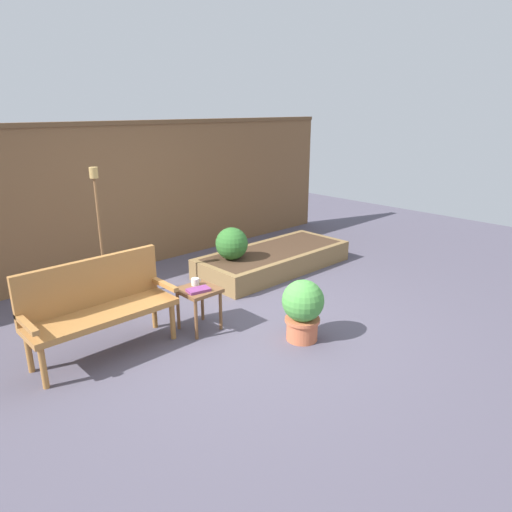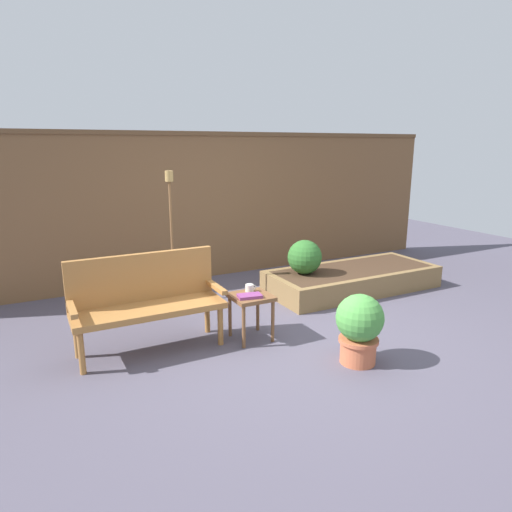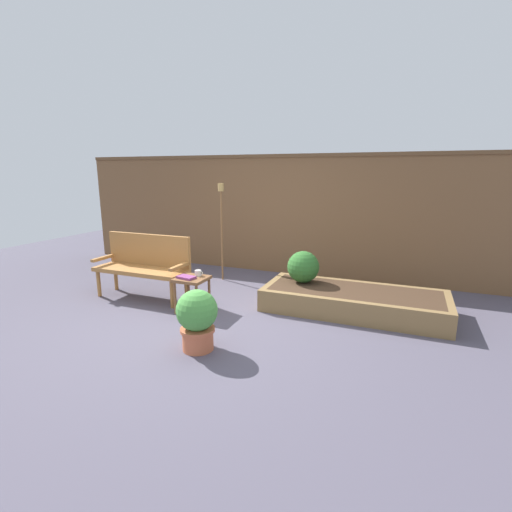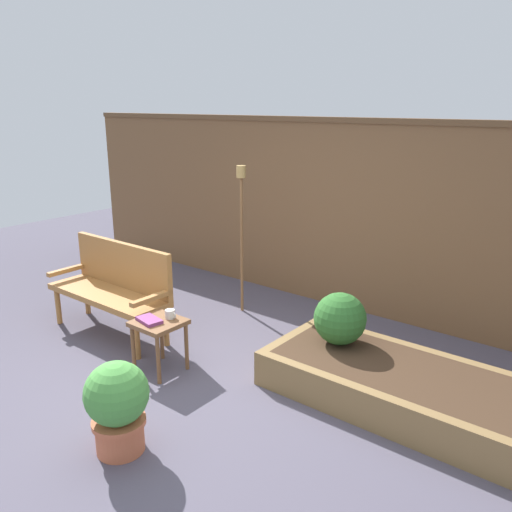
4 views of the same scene
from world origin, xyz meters
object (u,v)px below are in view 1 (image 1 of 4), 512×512
(cup_on_table, at_px, (195,282))
(book_on_table, at_px, (198,290))
(shrub_near_bench, at_px, (232,244))
(potted_boxwood, at_px, (303,308))
(tiki_torch, at_px, (98,210))
(garden_bench, at_px, (97,301))
(side_table, at_px, (199,296))

(cup_on_table, relative_size, book_on_table, 0.51)
(cup_on_table, relative_size, shrub_near_bench, 0.26)
(potted_boxwood, distance_m, tiki_torch, 2.77)
(tiki_torch, bearing_deg, garden_bench, -117.83)
(side_table, xyz_separation_m, cup_on_table, (0.04, 0.10, 0.12))
(shrub_near_bench, bearing_deg, garden_bench, -164.18)
(side_table, distance_m, book_on_table, 0.13)
(garden_bench, xyz_separation_m, shrub_near_bench, (2.27, 0.64, -0.02))
(garden_bench, relative_size, shrub_near_bench, 3.17)
(cup_on_table, xyz_separation_m, potted_boxwood, (0.60, -1.04, -0.16))
(side_table, relative_size, cup_on_table, 4.00)
(cup_on_table, bearing_deg, side_table, -109.79)
(garden_bench, bearing_deg, tiki_torch, 62.17)
(tiki_torch, bearing_deg, shrub_near_bench, -20.51)
(garden_bench, distance_m, potted_boxwood, 2.05)
(cup_on_table, bearing_deg, shrub_near_bench, 33.93)
(garden_bench, xyz_separation_m, potted_boxwood, (1.64, -1.22, -0.18))
(book_on_table, distance_m, potted_boxwood, 1.11)
(shrub_near_bench, height_order, tiki_torch, tiki_torch)
(garden_bench, height_order, shrub_near_bench, garden_bench)
(book_on_table, xyz_separation_m, shrub_near_bench, (1.32, 1.00, 0.03))
(side_table, xyz_separation_m, tiki_torch, (-0.34, 1.54, 0.75))
(cup_on_table, height_order, book_on_table, cup_on_table)
(shrub_near_bench, relative_size, tiki_torch, 0.27)
(book_on_table, relative_size, shrub_near_bench, 0.52)
(potted_boxwood, relative_size, shrub_near_bench, 1.45)
(side_table, height_order, shrub_near_bench, shrub_near_bench)
(garden_bench, bearing_deg, book_on_table, -20.45)
(side_table, relative_size, potted_boxwood, 0.73)
(cup_on_table, height_order, shrub_near_bench, shrub_near_bench)
(shrub_near_bench, bearing_deg, cup_on_table, -146.07)
(side_table, height_order, potted_boxwood, potted_boxwood)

